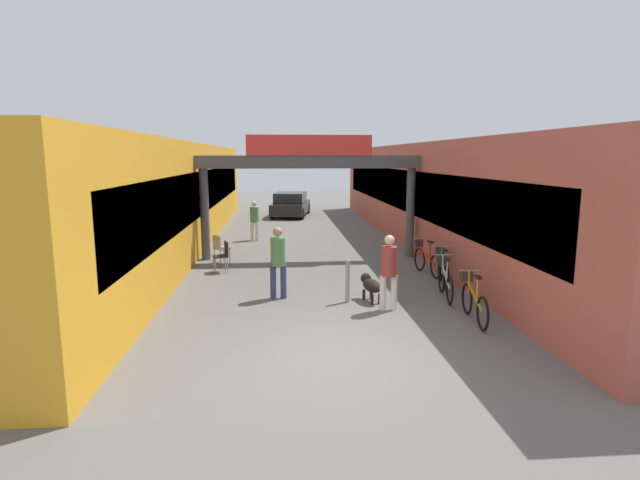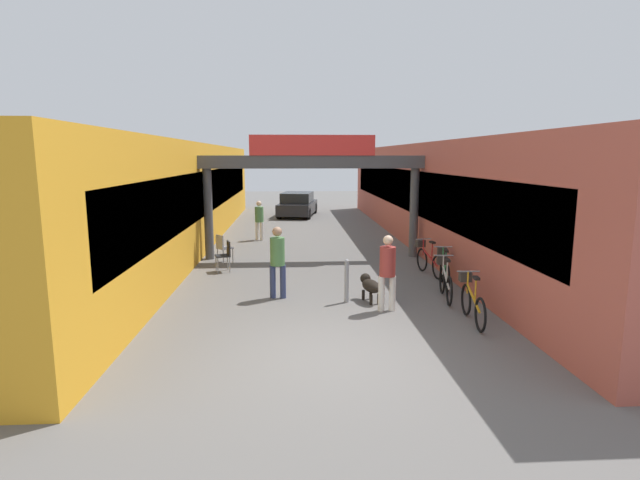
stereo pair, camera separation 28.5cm
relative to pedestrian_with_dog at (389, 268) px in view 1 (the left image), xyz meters
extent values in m
plane|color=#605E5B|center=(-1.35, -2.35, -0.94)|extent=(80.00, 80.00, 0.00)
cube|color=gold|center=(-6.45, 8.65, 0.93)|extent=(3.00, 26.00, 3.74)
cube|color=black|center=(-4.97, 8.65, 1.12)|extent=(0.04, 23.40, 1.50)
cube|color=#B25142|center=(3.75, 8.65, 0.93)|extent=(3.00, 26.00, 3.74)
cube|color=black|center=(2.27, 8.65, 1.12)|extent=(0.04, 23.40, 1.50)
cylinder|color=#4C4C4F|center=(-4.70, 5.83, 0.52)|extent=(0.28, 0.28, 2.92)
cylinder|color=#4C4C4F|center=(2.00, 5.83, 0.52)|extent=(0.28, 0.28, 2.92)
cube|color=#4C4C4F|center=(-1.35, 5.83, 2.18)|extent=(7.40, 0.44, 0.41)
cube|color=red|center=(-1.35, 5.63, 2.70)|extent=(3.96, 0.10, 0.64)
cylinder|color=silver|center=(-0.12, 0.00, -0.56)|extent=(0.14, 0.14, 0.77)
cylinder|color=silver|center=(0.12, 0.00, -0.56)|extent=(0.14, 0.14, 0.77)
cylinder|color=#99332D|center=(0.00, 0.00, 0.14)|extent=(0.34, 0.34, 0.63)
sphere|color=beige|center=(0.00, 0.00, 0.60)|extent=(0.22, 0.22, 0.22)
cylinder|color=navy|center=(-2.25, 1.11, -0.55)|extent=(0.15, 0.15, 0.79)
cylinder|color=navy|center=(-2.49, 1.13, -0.55)|extent=(0.15, 0.15, 0.79)
cylinder|color=#4C7F47|center=(-2.37, 1.12, 0.17)|extent=(0.37, 0.37, 0.65)
sphere|color=tan|center=(-2.37, 1.12, 0.64)|extent=(0.24, 0.24, 0.22)
cylinder|color=silver|center=(-3.21, 9.38, -0.58)|extent=(0.20, 0.20, 0.73)
cylinder|color=silver|center=(-3.40, 9.52, -0.58)|extent=(0.20, 0.20, 0.73)
cylinder|color=#4C7F47|center=(-3.31, 9.45, 0.09)|extent=(0.48, 0.48, 0.60)
sphere|color=beige|center=(-3.31, 9.45, 0.52)|extent=(0.29, 0.29, 0.21)
ellipsoid|color=black|center=(-0.23, 0.67, -0.57)|extent=(0.50, 0.78, 0.29)
sphere|color=black|center=(-0.32, 0.99, -0.47)|extent=(0.30, 0.30, 0.24)
sphere|color=white|center=(-0.29, 0.88, -0.58)|extent=(0.21, 0.21, 0.17)
cylinder|color=black|center=(-0.38, 0.86, -0.83)|extent=(0.09, 0.09, 0.23)
cylinder|color=black|center=(-0.20, 0.91, -0.83)|extent=(0.09, 0.09, 0.23)
cylinder|color=black|center=(-0.27, 0.44, -0.83)|extent=(0.09, 0.09, 0.23)
cylinder|color=black|center=(-0.09, 0.49, -0.83)|extent=(0.09, 0.09, 0.23)
torus|color=black|center=(1.60, -0.40, -0.61)|extent=(0.10, 0.67, 0.67)
torus|color=black|center=(1.52, -1.41, -0.61)|extent=(0.10, 0.67, 0.67)
cube|color=gold|center=(1.56, -0.90, -0.43)|extent=(0.11, 0.94, 0.34)
cylinder|color=gold|center=(1.55, -1.02, -0.21)|extent=(0.03, 0.03, 0.42)
cube|color=black|center=(1.55, -1.02, 0.01)|extent=(0.12, 0.23, 0.05)
cylinder|color=gold|center=(1.60, -0.46, -0.23)|extent=(0.03, 0.03, 0.46)
cylinder|color=gray|center=(1.60, -0.46, 0.01)|extent=(0.46, 0.07, 0.03)
cube|color=#332D28|center=(1.61, -0.26, -0.15)|extent=(0.26, 0.22, 0.20)
torus|color=black|center=(1.61, 1.29, -0.61)|extent=(0.15, 0.67, 0.67)
torus|color=black|center=(1.46, 0.28, -0.61)|extent=(0.15, 0.67, 0.67)
cube|color=beige|center=(1.53, 0.78, -0.43)|extent=(0.17, 0.94, 0.34)
cylinder|color=beige|center=(1.52, 0.67, -0.21)|extent=(0.04, 0.04, 0.42)
cube|color=black|center=(1.52, 0.67, 0.01)|extent=(0.13, 0.23, 0.05)
cylinder|color=beige|center=(1.60, 1.23, -0.23)|extent=(0.04, 0.04, 0.46)
cylinder|color=gray|center=(1.60, 1.23, 0.01)|extent=(0.46, 0.09, 0.03)
cube|color=#332D28|center=(1.63, 1.43, -0.15)|extent=(0.27, 0.23, 0.20)
torus|color=black|center=(1.95, 2.42, -0.61)|extent=(0.16, 0.67, 0.67)
torus|color=black|center=(1.77, 1.41, -0.61)|extent=(0.16, 0.67, 0.67)
cube|color=#338C4C|center=(1.86, 1.92, -0.43)|extent=(0.20, 0.93, 0.34)
cylinder|color=#338C4C|center=(1.84, 1.80, -0.21)|extent=(0.04, 0.04, 0.42)
cube|color=black|center=(1.84, 1.80, 0.01)|extent=(0.14, 0.23, 0.05)
cylinder|color=#338C4C|center=(1.94, 2.36, -0.23)|extent=(0.04, 0.04, 0.46)
cylinder|color=gray|center=(1.94, 2.36, 0.01)|extent=(0.46, 0.11, 0.03)
cube|color=#332D28|center=(1.97, 2.56, -0.15)|extent=(0.27, 0.24, 0.20)
torus|color=black|center=(1.74, 3.68, -0.61)|extent=(0.16, 0.67, 0.67)
torus|color=black|center=(1.91, 2.68, -0.61)|extent=(0.16, 0.67, 0.67)
cube|color=red|center=(1.82, 3.18, -0.43)|extent=(0.19, 0.93, 0.34)
cylinder|color=red|center=(1.85, 3.06, -0.21)|extent=(0.04, 0.04, 0.42)
cube|color=black|center=(1.85, 3.06, 0.01)|extent=(0.14, 0.23, 0.05)
cylinder|color=red|center=(1.75, 3.62, -0.23)|extent=(0.04, 0.04, 0.46)
cylinder|color=gray|center=(1.75, 3.62, 0.01)|extent=(0.46, 0.11, 0.03)
cube|color=#332D28|center=(1.72, 3.82, -0.15)|extent=(0.27, 0.24, 0.20)
cylinder|color=gray|center=(-0.80, 0.67, -0.48)|extent=(0.10, 0.10, 0.93)
sphere|color=gray|center=(-0.80, 0.67, 0.01)|extent=(0.10, 0.10, 0.10)
cylinder|color=gray|center=(-4.14, 3.73, -0.72)|extent=(0.04, 0.04, 0.45)
cylinder|color=gray|center=(-4.24, 4.05, -0.72)|extent=(0.04, 0.04, 0.45)
cylinder|color=gray|center=(-3.82, 3.82, -0.72)|extent=(0.04, 0.04, 0.45)
cylinder|color=gray|center=(-3.91, 4.15, -0.72)|extent=(0.04, 0.04, 0.45)
cube|color=black|center=(-4.03, 3.94, -0.47)|extent=(0.50, 0.50, 0.04)
cube|color=black|center=(-3.86, 3.99, -0.25)|extent=(0.15, 0.39, 0.40)
cylinder|color=gray|center=(-4.09, 5.42, -0.72)|extent=(0.04, 0.04, 0.45)
cylinder|color=gray|center=(-3.88, 5.16, -0.72)|extent=(0.04, 0.04, 0.45)
cylinder|color=gray|center=(-4.36, 5.21, -0.72)|extent=(0.04, 0.04, 0.45)
cylinder|color=gray|center=(-4.15, 4.95, -0.72)|extent=(0.04, 0.04, 0.45)
cube|color=silver|center=(-4.12, 5.19, -0.47)|extent=(0.56, 0.56, 0.04)
cube|color=silver|center=(-4.26, 5.07, -0.25)|extent=(0.28, 0.34, 0.40)
cube|color=black|center=(-1.67, 17.53, -0.46)|extent=(2.39, 4.23, 0.60)
cube|color=#1E2328|center=(-1.69, 17.38, 0.11)|extent=(1.92, 2.43, 0.55)
cylinder|color=black|center=(-2.21, 19.09, -0.64)|extent=(0.30, 0.62, 0.60)
cylinder|color=black|center=(-0.64, 18.83, -0.64)|extent=(0.30, 0.62, 0.60)
cylinder|color=black|center=(-2.69, 16.23, -0.64)|extent=(0.30, 0.62, 0.60)
cylinder|color=black|center=(-1.12, 15.97, -0.64)|extent=(0.30, 0.62, 0.60)
camera|label=1|loc=(-2.33, -10.27, 2.35)|focal=28.00mm
camera|label=2|loc=(-2.04, -10.29, 2.35)|focal=28.00mm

